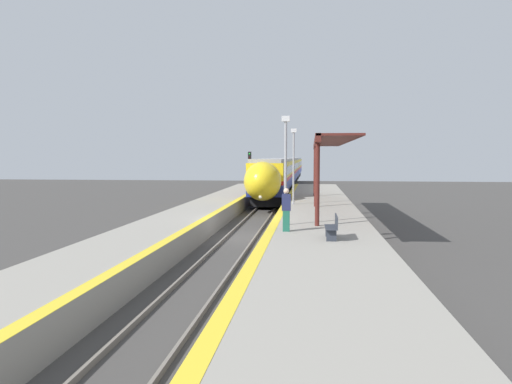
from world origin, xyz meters
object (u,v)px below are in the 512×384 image
object	(u,v)px
lamppost_mid	(294,161)
railway_signal	(250,172)
person_waiting	(286,209)
lamppost_near	(286,162)
train	(286,170)
platform_bench	(333,226)

from	to	relation	value
lamppost_mid	railway_signal	bearing A→B (deg)	110.73
person_waiting	lamppost_near	xyz separation A→B (m)	(-0.14, 1.95, 1.88)
train	platform_bench	world-z (taller)	train
platform_bench	person_waiting	bearing A→B (deg)	137.30
platform_bench	lamppost_mid	size ratio (longest dim) A/B	0.31
platform_bench	lamppost_mid	xyz separation A→B (m)	(-1.97, 13.52, 2.34)
lamppost_near	lamppost_mid	size ratio (longest dim) A/B	1.00
train	lamppost_mid	world-z (taller)	lamppost_mid
railway_signal	lamppost_near	world-z (taller)	lamppost_near
person_waiting	lamppost_near	world-z (taller)	lamppost_near
railway_signal	train	bearing A→B (deg)	85.72
person_waiting	railway_signal	distance (m)	23.43
train	lamppost_mid	bearing A→B (deg)	-86.44
person_waiting	lamppost_near	bearing A→B (deg)	94.06
person_waiting	lamppost_near	size ratio (longest dim) A/B	0.36
person_waiting	lamppost_mid	distance (m)	11.98
train	platform_bench	size ratio (longest dim) A/B	47.97
train	lamppost_near	world-z (taller)	lamppost_near
lamppost_mid	platform_bench	bearing A→B (deg)	-81.73
platform_bench	lamppost_near	xyz separation A→B (m)	(-1.97, 3.63, 2.34)
lamppost_near	lamppost_mid	world-z (taller)	same
train	lamppost_near	xyz separation A→B (m)	(2.30, -46.87, 1.57)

